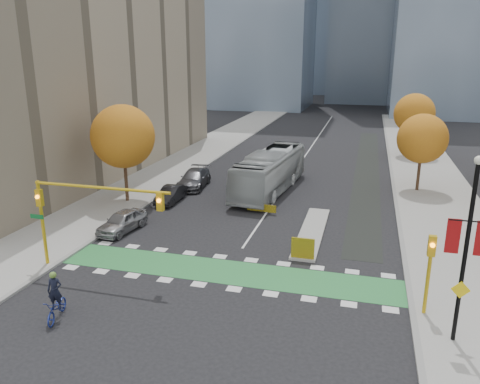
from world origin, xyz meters
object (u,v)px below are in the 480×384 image
Objects in this scene: cyclist at (56,303)px; traffic_signal_east at (430,263)px; tree_east_far at (414,114)px; bus at (270,171)px; parked_car_a at (122,221)px; parked_car_b at (171,194)px; tree_west at (123,136)px; hazard_board at (303,248)px; traffic_signal_west at (79,204)px; banner_lamppost at (467,244)px; tree_east_near at (422,139)px; parked_car_c at (194,179)px.

traffic_signal_east is at bearing 1.66° from cyclist.
tree_east_far reaches higher than bus.
traffic_signal_east is 20.55m from parked_car_a.
parked_car_b is (0.55, 7.26, -0.07)m from parked_car_a.
tree_east_far reaches higher than cyclist.
bus reaches higher than parked_car_a.
tree_west reaches higher than traffic_signal_east.
tree_east_far reaches higher than hazard_board.
traffic_signal_west is 13.91m from parked_car_b.
traffic_signal_east is at bearing 0.01° from traffic_signal_west.
parked_car_a is at bearing 158.13° from banner_lamppost.
hazard_board is 13.23m from traffic_signal_west.
hazard_board is 0.10× the size of bus.
traffic_signal_west reaches higher than parked_car_b.
tree_east_far reaches higher than traffic_signal_west.
tree_west is 2.00× the size of parked_car_b.
tree_east_near is 1.73× the size of traffic_signal_east.
parked_car_c is (-18.71, 18.49, -1.92)m from traffic_signal_east.
tree_west reaches higher than traffic_signal_west.
traffic_signal_east reaches higher than parked_car_c.
cyclist is (1.68, -4.89, -3.22)m from traffic_signal_west.
parked_car_b is at bearing 82.15° from cyclist.
parked_car_b is (-7.40, -5.58, -1.18)m from bus.
bus is at bearing 63.10° from cyclist.
parked_car_a is 7.28m from parked_car_b.
bus is at bearing -165.21° from tree_east_near.
hazard_board is at bearing -104.12° from tree_east_far.
banner_lamppost is 0.62× the size of bus.
tree_west is 25.90m from traffic_signal_east.
banner_lamppost is at bearing -14.38° from parked_car_a.
parked_car_a is 1.06× the size of parked_car_b.
tree_west is 13.32m from bus.
tree_west is 2.01× the size of traffic_signal_east.
parked_car_c is at bearing 135.35° from traffic_signal_east.
parked_car_b is at bearing -129.92° from tree_east_far.
traffic_signal_east is 0.94× the size of parked_car_a.
parked_car_b is (-2.18, 18.38, -0.13)m from cyclist.
parked_car_b is at bearing 142.16° from banner_lamppost.
parked_car_c reaches higher than hazard_board.
traffic_signal_west is (-11.93, -4.71, 3.23)m from hazard_board.
tree_west reaches higher than hazard_board.
parked_car_c is (-20.71, -20.02, -4.43)m from tree_east_far.
tree_east_far is 39.04m from parked_car_a.
bus is at bearing -0.67° from parked_car_c.
traffic_signal_west reaches higher than hazard_board.
traffic_signal_west is 19.54m from banner_lamppost.
parked_car_c is at bearing 93.92° from parked_car_a.
parked_car_c is (3.79, 5.98, -4.81)m from tree_west.
cyclist reaches higher than hazard_board.
banner_lamppost is at bearing -53.31° from bus.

